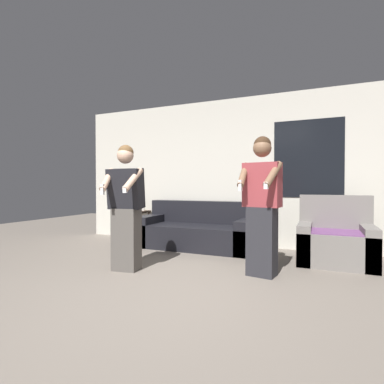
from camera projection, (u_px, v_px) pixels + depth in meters
The scene contains 7 objects.
ground_plane at pixel (152, 303), 2.78m from camera, with size 14.00×14.00×0.00m, color slate.
wall_back at pixel (237, 172), 5.51m from camera, with size 6.49×0.07×2.70m.
couch at pixel (198, 232), 5.32m from camera, with size 2.11×0.91×0.81m.
armchair at pixel (335, 241), 4.24m from camera, with size 0.99×0.86×0.95m.
side_table at pixel (135, 215), 6.12m from camera, with size 0.57×0.38×0.74m.
person_left at pixel (126, 207), 3.86m from camera, with size 0.49×0.51×1.62m.
person_right at pixel (262, 205), 3.62m from camera, with size 0.50×0.51×1.69m.
Camera 1 is at (1.43, -2.39, 1.09)m, focal length 28.00 mm.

